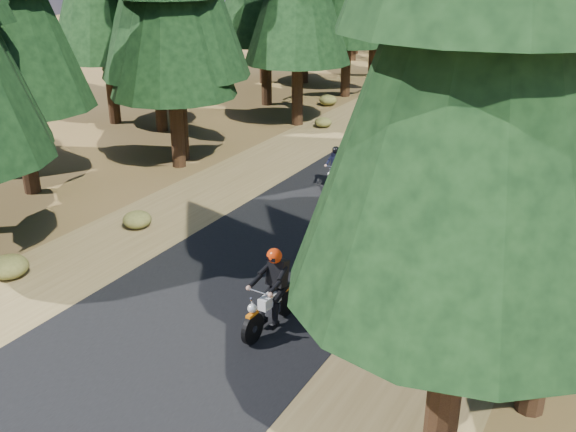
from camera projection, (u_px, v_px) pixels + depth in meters
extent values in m
plane|color=#4E3D1B|center=(259.00, 277.00, 15.93)|extent=(120.00, 120.00, 0.00)
cube|color=black|center=(342.00, 211.00, 19.97)|extent=(6.00, 100.00, 0.01)
cube|color=brown|center=(220.00, 187.00, 22.03)|extent=(3.20, 100.00, 0.01)
cube|color=brown|center=(492.00, 241.00, 17.92)|extent=(3.20, 100.00, 0.01)
cylinder|color=black|center=(456.00, 292.00, 9.29)|extent=(0.53, 0.53, 5.85)
cone|color=black|center=(486.00, 31.00, 7.89)|extent=(4.97, 4.97, 7.31)
cylinder|color=black|center=(551.00, 281.00, 10.36)|extent=(0.50, 0.50, 5.11)
cylinder|color=black|center=(20.00, 108.00, 20.46)|extent=(0.53, 0.53, 5.73)
cylinder|color=black|center=(175.00, 96.00, 23.15)|extent=(0.51, 0.51, 5.34)
cylinder|color=black|center=(558.00, 178.00, 15.99)|extent=(0.48, 0.48, 4.52)
cylinder|color=black|center=(178.00, 76.00, 23.78)|extent=(0.56, 0.56, 6.43)
cylinder|color=black|center=(158.00, 68.00, 27.88)|extent=(0.52, 0.52, 5.56)
cylinder|color=black|center=(297.00, 62.00, 28.92)|extent=(0.53, 0.53, 5.72)
cylinder|color=black|center=(266.00, 43.00, 32.71)|extent=(0.55, 0.55, 6.37)
cylinder|color=black|center=(347.00, 45.00, 34.77)|extent=(0.53, 0.53, 5.64)
cylinder|color=black|center=(304.00, 37.00, 38.53)|extent=(0.52, 0.52, 5.45)
cylinder|color=black|center=(373.00, 41.00, 40.93)|extent=(0.48, 0.48, 4.42)
cylinder|color=black|center=(354.00, 27.00, 46.81)|extent=(0.49, 0.49, 4.75)
cylinder|color=black|center=(109.00, 58.00, 29.13)|extent=(0.54, 0.54, 6.00)
cylinder|color=black|center=(263.00, 29.00, 38.32)|extent=(0.56, 0.56, 6.40)
cylinder|color=black|center=(436.00, 14.00, 47.77)|extent=(0.56, 0.56, 6.40)
cylinder|color=black|center=(411.00, 7.00, 51.46)|extent=(0.57, 0.57, 6.80)
cylinder|color=black|center=(494.00, 12.00, 51.36)|extent=(0.54, 0.54, 6.00)
cylinder|color=black|center=(554.00, 6.00, 51.85)|extent=(0.57, 0.57, 6.80)
cylinder|color=black|center=(356.00, 17.00, 49.80)|extent=(0.52, 0.52, 5.60)
ellipsoid|color=#474C1E|center=(562.00, 183.00, 21.76)|extent=(0.76, 0.76, 0.45)
ellipsoid|color=#474C1E|center=(137.00, 220.00, 18.69)|extent=(0.83, 0.83, 0.50)
ellipsoid|color=#474C1E|center=(535.00, 286.00, 14.95)|extent=(0.87, 0.87, 0.52)
ellipsoid|color=#474C1E|center=(323.00, 122.00, 29.42)|extent=(0.78, 0.78, 0.47)
ellipsoid|color=#474C1E|center=(328.00, 100.00, 33.61)|extent=(0.92, 0.92, 0.55)
ellipsoid|color=#474C1E|center=(9.00, 267.00, 15.82)|extent=(0.95, 0.95, 0.57)
cube|color=black|center=(270.00, 278.00, 13.29)|extent=(0.42, 0.27, 0.59)
sphere|color=red|center=(270.00, 259.00, 13.12)|extent=(0.34, 0.34, 0.33)
cube|color=black|center=(334.00, 161.00, 21.63)|extent=(0.34, 0.24, 0.46)
sphere|color=black|center=(335.00, 151.00, 21.50)|extent=(0.29, 0.29, 0.25)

